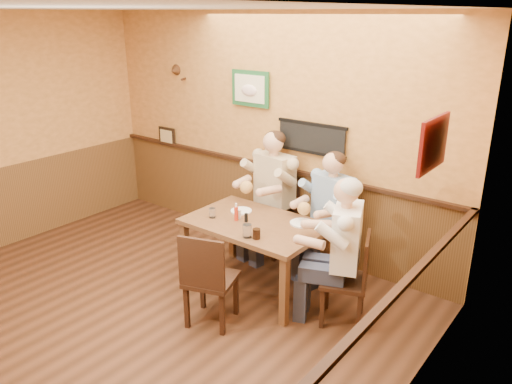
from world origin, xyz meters
TOP-DOWN VIEW (x-y plane):
  - room at (0.13, 0.17)m, footprint 5.02×5.03m
  - dining_table at (0.62, 1.50)m, footprint 1.40×0.90m
  - chair_back_left at (0.29, 2.30)m, footprint 0.49×0.49m
  - chair_back_right at (1.10, 2.24)m, footprint 0.49×0.49m
  - chair_right_end at (1.65, 1.51)m, footprint 0.54×0.54m
  - chair_near_side at (0.68, 0.75)m, footprint 0.55×0.55m
  - diner_tan_shirt at (0.29, 2.30)m, footprint 0.70×0.70m
  - diner_blue_polo at (1.10, 2.24)m, footprint 0.71×0.71m
  - diner_white_elder at (1.65, 1.51)m, footprint 0.77×0.77m
  - water_glass_left at (0.19, 1.32)m, footprint 0.09×0.09m
  - water_glass_mid at (0.78, 1.16)m, footprint 0.11×0.11m
  - cola_tumbler at (0.87, 1.19)m, footprint 0.10×0.10m
  - hot_sauce_bottle at (0.44, 1.41)m, footprint 0.05×0.05m
  - salt_shaker at (0.43, 1.47)m, footprint 0.05×0.05m
  - pepper_shaker at (0.54, 1.45)m, footprint 0.04×0.04m
  - plate_far_left at (0.32, 1.63)m, footprint 0.28×0.28m
  - plate_far_right at (1.02, 1.75)m, footprint 0.30×0.30m

SIDE VIEW (x-z plane):
  - chair_back_right at x=1.10m, z-range 0.00..0.89m
  - chair_right_end at x=1.65m, z-range 0.00..0.89m
  - chair_near_side at x=0.68m, z-range 0.00..0.94m
  - chair_back_left at x=0.29m, z-range 0.00..0.95m
  - diner_blue_polo at x=1.10m, z-range 0.00..1.27m
  - diner_white_elder at x=1.65m, z-range 0.00..1.28m
  - dining_table at x=0.62m, z-range 0.28..1.03m
  - diner_tan_shirt at x=0.29m, z-range 0.00..1.35m
  - plate_far_left at x=0.32m, z-range 0.75..0.77m
  - plate_far_right at x=1.02m, z-range 0.75..0.77m
  - pepper_shaker at x=0.54m, z-range 0.75..0.84m
  - salt_shaker at x=0.43m, z-range 0.75..0.85m
  - cola_tumbler at x=0.87m, z-range 0.75..0.85m
  - water_glass_left at x=0.19m, z-range 0.75..0.85m
  - water_glass_mid at x=0.78m, z-range 0.75..0.88m
  - hot_sauce_bottle at x=0.44m, z-range 0.75..0.92m
  - room at x=0.13m, z-range 0.28..3.09m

